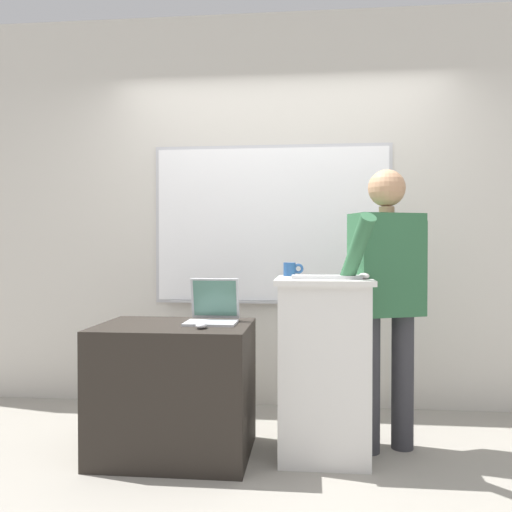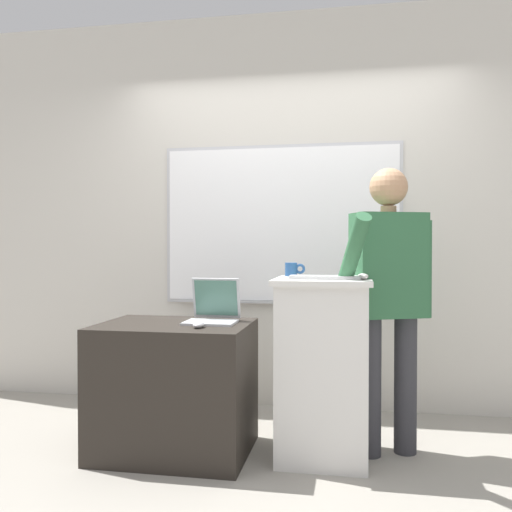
% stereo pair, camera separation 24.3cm
% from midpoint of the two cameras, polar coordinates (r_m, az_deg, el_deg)
% --- Properties ---
extents(ground_plane, '(30.00, 30.00, 0.00)m').
position_cam_midpoint_polar(ground_plane, '(2.98, 3.07, -22.79)').
color(ground_plane, gray).
extents(back_wall, '(6.40, 0.17, 2.95)m').
position_cam_midpoint_polar(back_wall, '(4.13, 5.49, 4.77)').
color(back_wall, beige).
rests_on(back_wall, ground_plane).
extents(lectern_podium, '(0.54, 0.53, 1.02)m').
position_cam_midpoint_polar(lectern_podium, '(3.17, 9.28, -11.54)').
color(lectern_podium, silver).
rests_on(lectern_podium, ground_plane).
extents(side_desk, '(0.87, 0.65, 0.75)m').
position_cam_midpoint_polar(side_desk, '(3.27, -6.39, -13.62)').
color(side_desk, '#28231E').
rests_on(side_desk, ground_plane).
extents(person_presenter, '(0.58, 0.64, 1.65)m').
position_cam_midpoint_polar(person_presenter, '(3.23, 15.86, -3.44)').
color(person_presenter, '#333338').
rests_on(person_presenter, ground_plane).
extents(laptop, '(0.29, 0.29, 0.26)m').
position_cam_midpoint_polar(laptop, '(3.22, -2.34, -5.64)').
color(laptop, '#B7BABF').
rests_on(laptop, side_desk).
extents(wireless_keyboard, '(0.39, 0.13, 0.02)m').
position_cam_midpoint_polar(wireless_keyboard, '(3.04, 9.54, -2.24)').
color(wireless_keyboard, silver).
rests_on(wireless_keyboard, lectern_podium).
extents(computer_mouse_by_laptop, '(0.06, 0.10, 0.03)m').
position_cam_midpoint_polar(computer_mouse_by_laptop, '(3.00, -3.75, -7.25)').
color(computer_mouse_by_laptop, '#BCBCC1').
rests_on(computer_mouse_by_laptop, side_desk).
extents(computer_mouse_by_keyboard, '(0.06, 0.10, 0.03)m').
position_cam_midpoint_polar(computer_mouse_by_keyboard, '(3.05, 13.45, -2.11)').
color(computer_mouse_by_keyboard, silver).
rests_on(computer_mouse_by_keyboard, lectern_podium).
extents(coffee_mug, '(0.12, 0.07, 0.08)m').
position_cam_midpoint_polar(coffee_mug, '(3.30, 5.94, -1.41)').
color(coffee_mug, '#234C84').
rests_on(coffee_mug, lectern_podium).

